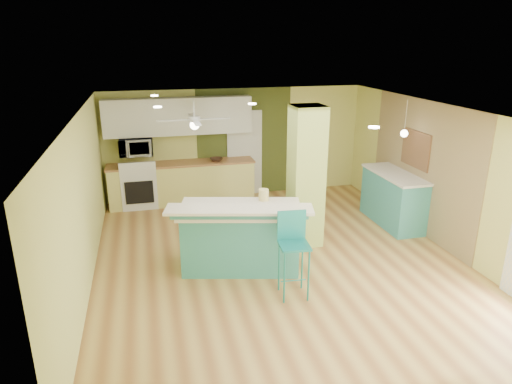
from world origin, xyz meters
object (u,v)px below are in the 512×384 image
peninsula (241,236)px  bar_stool (293,240)px  fruit_bowl (216,160)px  canister (264,195)px  side_counter (394,198)px

peninsula → bar_stool: (0.55, -0.99, 0.30)m
fruit_bowl → canister: bearing=-84.0°
fruit_bowl → side_counter: bearing=-34.1°
side_counter → fruit_bowl: size_ratio=5.50×
peninsula → side_counter: size_ratio=1.39×
side_counter → canister: size_ratio=8.72×
canister → bar_stool: bearing=-85.5°
bar_stool → canister: bearing=98.8°
fruit_bowl → peninsula: bearing=-92.5°
side_counter → fruit_bowl: (-3.23, 2.18, 0.45)m
bar_stool → fruit_bowl: bar_stool is taller
bar_stool → canister: (-0.10, 1.26, 0.27)m
peninsula → side_counter: 3.54m
side_counter → canister: bearing=-164.5°
fruit_bowl → canister: size_ratio=1.59×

